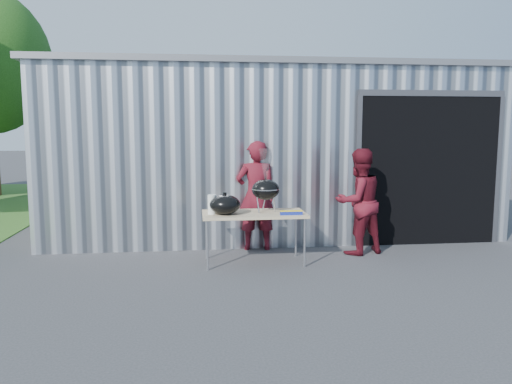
{
  "coord_description": "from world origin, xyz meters",
  "views": [
    {
      "loc": [
        -0.6,
        -6.3,
        1.97
      ],
      "look_at": [
        0.26,
        0.86,
        1.05
      ],
      "focal_mm": 35.0,
      "sensor_mm": 36.0,
      "label": 1
    }
  ],
  "objects": [
    {
      "name": "grill_lid",
      "position": [
        -0.21,
        0.73,
        0.89
      ],
      "size": [
        0.44,
        0.44,
        0.32
      ],
      "color": "black",
      "rests_on": "folding_table"
    },
    {
      "name": "folding_table",
      "position": [
        0.22,
        0.83,
        0.71
      ],
      "size": [
        1.5,
        0.75,
        0.75
      ],
      "color": "tan",
      "rests_on": "ground"
    },
    {
      "name": "building",
      "position": [
        0.92,
        4.59,
        1.54
      ],
      "size": [
        8.2,
        6.2,
        3.1
      ],
      "color": "silver",
      "rests_on": "ground"
    },
    {
      "name": "person_cook",
      "position": [
        0.35,
        1.66,
        0.89
      ],
      "size": [
        0.66,
        0.44,
        1.77
      ],
      "primitive_type": "imported",
      "rotation": [
        0.0,
        0.0,
        3.12
      ],
      "color": "#59111C",
      "rests_on": "ground"
    },
    {
      "name": "white_tub",
      "position": [
        -0.33,
        1.03,
        0.8
      ],
      "size": [
        0.2,
        0.15,
        0.1
      ],
      "primitive_type": "cube",
      "color": "white",
      "rests_on": "folding_table"
    },
    {
      "name": "person_bystander",
      "position": [
        1.92,
        1.19,
        0.83
      ],
      "size": [
        0.96,
        0.85,
        1.66
      ],
      "primitive_type": "imported",
      "rotation": [
        0.0,
        0.0,
        3.46
      ],
      "color": "#59111C",
      "rests_on": "ground"
    },
    {
      "name": "paper_towels",
      "position": [
        -0.39,
        0.78,
        0.89
      ],
      "size": [
        0.12,
        0.12,
        0.28
      ],
      "primitive_type": "cylinder",
      "color": "white",
      "rests_on": "folding_table"
    },
    {
      "name": "kettle_grill",
      "position": [
        0.4,
        0.88,
        1.17
      ],
      "size": [
        0.41,
        0.41,
        0.93
      ],
      "color": "black",
      "rests_on": "folding_table"
    },
    {
      "name": "foil_box",
      "position": [
        0.73,
        0.58,
        0.78
      ],
      "size": [
        0.32,
        0.05,
        0.06
      ],
      "color": "navy",
      "rests_on": "folding_table"
    },
    {
      "name": "ground",
      "position": [
        0.0,
        0.0,
        0.0
      ],
      "size": [
        80.0,
        80.0,
        0.0
      ],
      "primitive_type": "plane",
      "color": "#343436"
    }
  ]
}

